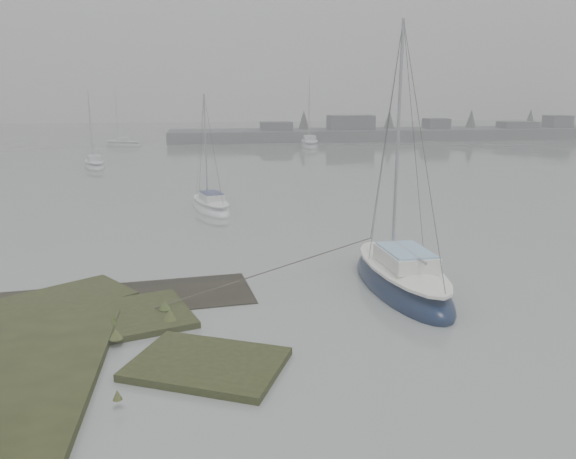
{
  "coord_description": "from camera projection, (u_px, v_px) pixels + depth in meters",
  "views": [
    {
      "loc": [
        0.62,
        -12.88,
        6.44
      ],
      "look_at": [
        3.36,
        5.65,
        1.8
      ],
      "focal_mm": 35.0,
      "sensor_mm": 36.0,
      "label": 1
    }
  ],
  "objects": [
    {
      "name": "ground",
      "position": [
        198.0,
        178.0,
        42.64
      ],
      "size": [
        160.0,
        160.0,
        0.0
      ],
      "primitive_type": "plane",
      "color": "slate",
      "rests_on": "ground"
    },
    {
      "name": "far_shoreline",
      "position": [
        397.0,
        133.0,
        76.88
      ],
      "size": [
        60.0,
        8.0,
        4.15
      ],
      "color": "#4C4F51",
      "rests_on": "ground"
    },
    {
      "name": "sailboat_main",
      "position": [
        401.0,
        280.0,
        18.72
      ],
      "size": [
        2.5,
        6.71,
        9.33
      ],
      "rotation": [
        0.0,
        0.0,
        0.05
      ],
      "color": "black",
      "rests_on": "ground"
    },
    {
      "name": "sailboat_white",
      "position": [
        211.0,
        207.0,
        30.99
      ],
      "size": [
        2.85,
        5.07,
        6.81
      ],
      "rotation": [
        0.0,
        0.0,
        0.28
      ],
      "color": "white",
      "rests_on": "ground"
    },
    {
      "name": "sailboat_far_a",
      "position": [
        95.0,
        165.0,
        48.28
      ],
      "size": [
        2.94,
        5.21,
        6.99
      ],
      "rotation": [
        0.0,
        0.0,
        0.28
      ],
      "color": "silver",
      "rests_on": "ground"
    },
    {
      "name": "sailboat_far_b",
      "position": [
        309.0,
        145.0,
        65.97
      ],
      "size": [
        2.66,
        6.39,
        8.77
      ],
      "rotation": [
        0.0,
        0.0,
        -0.1
      ],
      "color": "#A7AAB0",
      "rests_on": "ground"
    },
    {
      "name": "sailboat_far_c",
      "position": [
        123.0,
        144.0,
        67.08
      ],
      "size": [
        5.13,
        3.74,
        6.97
      ],
      "rotation": [
        0.0,
        0.0,
        1.09
      ],
      "color": "#9FA2A7",
      "rests_on": "ground"
    }
  ]
}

